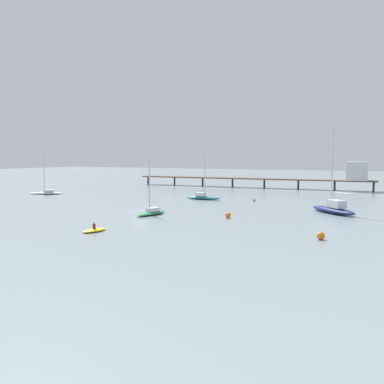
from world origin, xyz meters
TOP-DOWN VIEW (x-y plane):
  - ground_plane at (0.00, 0.00)m, footprint 400.00×400.00m
  - pier at (16.35, 54.00)m, footprint 65.31×7.32m
  - sailboat_white at (-34.40, 13.69)m, footprint 7.39×5.05m
  - sailboat_green at (4.28, -3.35)m, footprint 2.51×6.22m
  - sailboat_navy at (28.13, 10.36)m, footprint 8.33×8.13m
  - sailboat_teal at (2.00, 19.48)m, footprint 7.23×2.10m
  - dinghy_yellow at (5.61, -17.78)m, footprint 2.01×3.39m
  - mooring_buoy_near at (12.22, 20.86)m, footprint 0.51×0.51m
  - mooring_buoy_inner at (15.48, -1.04)m, footprint 0.80×0.80m
  - mooring_buoy_mid at (29.66, -10.77)m, footprint 0.84×0.84m

SIDE VIEW (x-z plane):
  - ground_plane at x=0.00m, z-range 0.00..0.00m
  - dinghy_yellow at x=5.61m, z-range -0.37..0.77m
  - mooring_buoy_near at x=12.22m, z-range 0.00..0.51m
  - mooring_buoy_inner at x=15.48m, z-range 0.00..0.80m
  - mooring_buoy_mid at x=29.66m, z-range 0.00..0.84m
  - sailboat_green at x=4.28m, z-range -3.57..4.65m
  - sailboat_white at x=-34.40m, z-range -3.89..5.02m
  - sailboat_teal at x=2.00m, z-range -4.12..5.39m
  - sailboat_navy at x=28.13m, z-range -5.94..7.66m
  - pier at x=16.35m, z-range 0.27..7.55m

